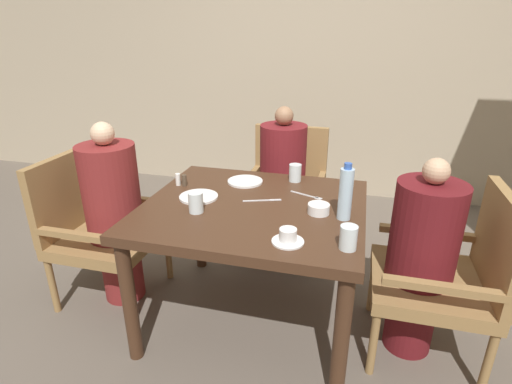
{
  "coord_description": "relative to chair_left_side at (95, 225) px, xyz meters",
  "views": [
    {
      "loc": [
        0.5,
        -1.82,
        1.56
      ],
      "look_at": [
        0.0,
        0.05,
        0.77
      ],
      "focal_mm": 28.0,
      "sensor_mm": 36.0,
      "label": 1
    }
  ],
  "objects": [
    {
      "name": "glass_tall_near",
      "position": [
        0.74,
        -0.16,
        0.3
      ],
      "size": [
        0.07,
        0.07,
        0.1
      ],
      "color": "silver",
      "rests_on": "dining_table"
    },
    {
      "name": "chair_left_side",
      "position": [
        0.0,
        0.0,
        0.0
      ],
      "size": [
        0.56,
        0.56,
        0.89
      ],
      "color": "olive",
      "rests_on": "ground_plane"
    },
    {
      "name": "dining_table",
      "position": [
        0.99,
        0.0,
        0.15
      ],
      "size": [
        1.13,
        1.01,
        0.72
      ],
      "color": "#422819",
      "rests_on": "ground_plane"
    },
    {
      "name": "pepper_shaker",
      "position": [
        0.53,
        0.16,
        0.28
      ],
      "size": [
        0.03,
        0.03,
        0.07
      ],
      "color": "#4C3D2D",
      "rests_on": "dining_table"
    },
    {
      "name": "glass_tall_mid",
      "position": [
        1.14,
        0.4,
        0.3
      ],
      "size": [
        0.07,
        0.07,
        0.1
      ],
      "color": "silver",
      "rests_on": "dining_table"
    },
    {
      "name": "bowl_small",
      "position": [
        1.33,
        -0.02,
        0.27
      ],
      "size": [
        0.11,
        0.11,
        0.05
      ],
      "color": "white",
      "rests_on": "dining_table"
    },
    {
      "name": "ground_plane",
      "position": [
        0.99,
        0.0,
        -0.48
      ],
      "size": [
        16.0,
        16.0,
        0.0
      ],
      "primitive_type": "plane",
      "color": "#60564C"
    },
    {
      "name": "diner_in_left_chair",
      "position": [
        0.15,
        0.0,
        0.09
      ],
      "size": [
        0.32,
        0.32,
        1.11
      ],
      "color": "maroon",
      "rests_on": "ground_plane"
    },
    {
      "name": "teacup_with_saucer",
      "position": [
        1.24,
        -0.35,
        0.27
      ],
      "size": [
        0.14,
        0.14,
        0.06
      ],
      "color": "white",
      "rests_on": "dining_table"
    },
    {
      "name": "diner_in_right_chair",
      "position": [
        1.83,
        0.0,
        0.06
      ],
      "size": [
        0.32,
        0.32,
        1.04
      ],
      "color": "#5B1419",
      "rests_on": "ground_plane"
    },
    {
      "name": "fork_beside_plate",
      "position": [
        1.25,
        0.18,
        0.25
      ],
      "size": [
        0.18,
        0.09,
        0.0
      ],
      "color": "silver",
      "rests_on": "dining_table"
    },
    {
      "name": "chair_right_side",
      "position": [
        1.98,
        0.0,
        0.0
      ],
      "size": [
        0.56,
        0.56,
        0.89
      ],
      "color": "olive",
      "rests_on": "ground_plane"
    },
    {
      "name": "knife_beside_plate",
      "position": [
        1.03,
        0.06,
        0.25
      ],
      "size": [
        0.2,
        0.08,
        0.0
      ],
      "color": "silver",
      "rests_on": "dining_table"
    },
    {
      "name": "chair_far_side",
      "position": [
        0.99,
        0.93,
        0.0
      ],
      "size": [
        0.56,
        0.56,
        0.89
      ],
      "color": "olive",
      "rests_on": "ground_plane"
    },
    {
      "name": "water_bottle",
      "position": [
        1.45,
        -0.05,
        0.38
      ],
      "size": [
        0.07,
        0.07,
        0.28
      ],
      "color": "silver",
      "rests_on": "dining_table"
    },
    {
      "name": "plate_main_left",
      "position": [
        0.86,
        0.3,
        0.25
      ],
      "size": [
        0.21,
        0.21,
        0.01
      ],
      "color": "white",
      "rests_on": "dining_table"
    },
    {
      "name": "plate_main_right",
      "position": [
        0.68,
        0.01,
        0.25
      ],
      "size": [
        0.21,
        0.21,
        0.01
      ],
      "color": "white",
      "rests_on": "dining_table"
    },
    {
      "name": "glass_tall_far",
      "position": [
        1.48,
        -0.33,
        0.3
      ],
      "size": [
        0.07,
        0.07,
        0.1
      ],
      "color": "silver",
      "rests_on": "dining_table"
    },
    {
      "name": "salt_shaker",
      "position": [
        0.49,
        0.16,
        0.28
      ],
      "size": [
        0.03,
        0.03,
        0.07
      ],
      "color": "white",
      "rests_on": "dining_table"
    },
    {
      "name": "diner_in_far_chair",
      "position": [
        0.99,
        0.78,
        0.08
      ],
      "size": [
        0.32,
        0.32,
        1.09
      ],
      "color": "maroon",
      "rests_on": "ground_plane"
    },
    {
      "name": "wall_back",
      "position": [
        0.99,
        2.12,
        0.92
      ],
      "size": [
        8.0,
        0.06,
        2.8
      ],
      "color": "tan",
      "rests_on": "ground_plane"
    }
  ]
}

